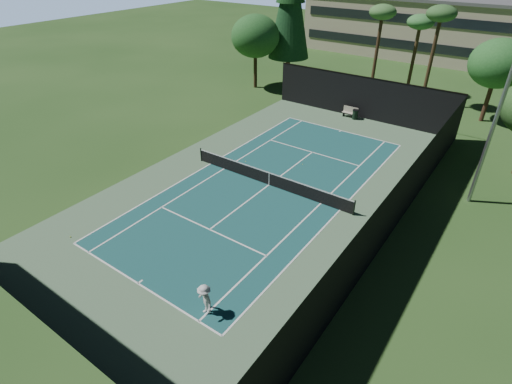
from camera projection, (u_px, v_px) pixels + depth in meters
ground at (269, 185)px, 28.33m from camera, size 160.00×160.00×0.00m
apron_slab at (269, 185)px, 28.33m from camera, size 18.00×32.00×0.01m
court_surface at (269, 185)px, 28.33m from camera, size 10.97×23.77×0.01m
court_lines at (269, 185)px, 28.32m from camera, size 11.07×23.87×0.01m
tennis_net at (269, 178)px, 28.04m from camera, size 12.90×0.10×1.10m
fence at (270, 159)px, 27.31m from camera, size 18.04×32.05×4.03m
player at (205, 300)px, 18.07m from camera, size 1.26×1.01×1.71m
tennis_ball_a at (70, 237)px, 23.25m from camera, size 0.08×0.08×0.08m
tennis_ball_b at (246, 161)px, 31.33m from camera, size 0.06×0.06×0.06m
tennis_ball_c at (303, 164)px, 30.92m from camera, size 0.06×0.06×0.06m
tennis_ball_d at (231, 148)px, 33.36m from camera, size 0.06×0.06×0.06m
park_bench at (350, 112)px, 39.16m from camera, size 1.50×0.45×1.02m
trash_bin at (355, 114)px, 38.72m from camera, size 0.56×0.56×0.95m
palm_a at (382, 16)px, 41.59m from camera, size 2.80×2.80×9.32m
palm_b at (420, 25)px, 41.69m from camera, size 2.80×2.80×8.42m
palm_c at (441, 18)px, 37.73m from camera, size 2.80×2.80×9.77m
decid_tree_a at (499, 64)px, 35.78m from camera, size 5.12×5.12×7.62m
decid_tree_c at (255, 36)px, 44.61m from camera, size 5.44×5.44×8.09m
campus_building at (445, 28)px, 57.92m from camera, size 40.50×12.50×8.30m
light_pole at (500, 108)px, 23.17m from camera, size 0.90×0.25×12.22m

